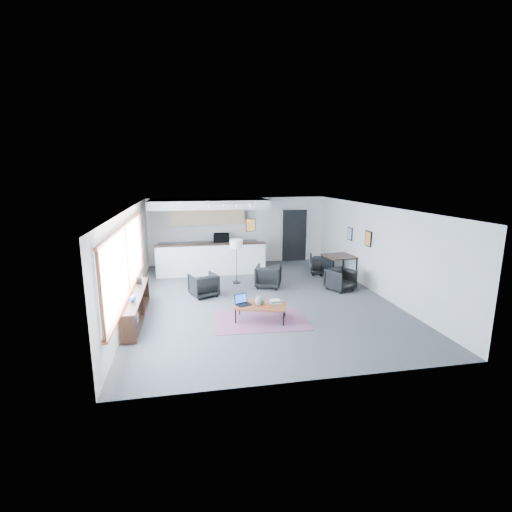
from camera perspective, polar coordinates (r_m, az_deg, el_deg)
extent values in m
cube|color=#474749|center=(10.78, 0.64, -6.42)|extent=(7.00, 9.00, 0.01)
cube|color=white|center=(10.24, 0.68, 7.54)|extent=(7.00, 9.00, 0.01)
cube|color=silver|center=(14.80, -2.78, 3.94)|extent=(7.00, 0.01, 2.60)
cube|color=silver|center=(6.24, 8.89, -8.09)|extent=(7.00, 0.01, 2.60)
cube|color=silver|center=(10.34, -18.75, -0.39)|extent=(0.01, 9.00, 2.60)
cube|color=silver|center=(11.63, 17.86, 1.03)|extent=(0.01, 9.00, 2.60)
cube|color=#8CBFFF|center=(9.43, -19.35, -0.38)|extent=(0.02, 5.80, 1.55)
cube|color=brown|center=(9.62, -18.84, -5.03)|extent=(0.10, 5.95, 0.06)
cube|color=brown|center=(9.29, -19.58, 4.44)|extent=(0.06, 5.95, 0.06)
cube|color=brown|center=(6.66, -22.77, -5.78)|extent=(0.06, 0.06, 1.60)
cube|color=brown|center=(9.42, -19.23, -0.37)|extent=(0.06, 0.06, 1.60)
cube|color=brown|center=(12.25, -17.32, 2.56)|extent=(0.06, 0.06, 1.60)
cube|color=black|center=(9.53, -18.05, -5.64)|extent=(0.35, 3.00, 0.05)
cube|color=black|center=(9.71, -17.82, -8.84)|extent=(0.35, 3.00, 0.05)
cube|color=black|center=(8.28, -19.15, -10.61)|extent=(0.33, 0.04, 0.55)
cube|color=black|center=(9.62, -17.93, -7.28)|extent=(0.33, 0.04, 0.55)
cube|color=black|center=(10.99, -17.03, -4.78)|extent=(0.33, 0.04, 0.55)
cube|color=#3359A5|center=(8.47, -18.93, -11.19)|extent=(0.18, 0.04, 0.20)
cube|color=silver|center=(8.63, -18.78, -10.68)|extent=(0.18, 0.04, 0.22)
cube|color=maroon|center=(8.78, -18.63, -10.19)|extent=(0.18, 0.04, 0.24)
cube|color=black|center=(8.94, -18.48, -9.90)|extent=(0.18, 0.04, 0.20)
cube|color=#3359A5|center=(9.09, -18.34, -9.44)|extent=(0.18, 0.04, 0.22)
cube|color=silver|center=(9.25, -18.21, -9.00)|extent=(0.18, 0.04, 0.24)
cube|color=maroon|center=(9.41, -18.07, -8.74)|extent=(0.18, 0.04, 0.20)
cube|color=black|center=(9.57, -17.95, -8.32)|extent=(0.18, 0.04, 0.22)
cube|color=#3359A5|center=(9.72, -17.84, -7.92)|extent=(0.18, 0.03, 0.24)
cube|color=silver|center=(9.89, -17.71, -7.69)|extent=(0.18, 0.03, 0.20)
cube|color=maroon|center=(10.04, -17.60, -7.31)|extent=(0.18, 0.03, 0.22)
cube|color=black|center=(10.20, -17.50, -6.94)|extent=(0.18, 0.04, 0.24)
cube|color=black|center=(10.26, -17.55, -3.67)|extent=(0.14, 0.02, 0.18)
sphere|color=#264C99|center=(8.93, -18.43, -6.23)|extent=(0.14, 0.14, 0.14)
cube|color=white|center=(13.06, -6.86, -0.63)|extent=(3.80, 0.25, 1.10)
cube|color=black|center=(12.94, -6.93, 1.79)|extent=(3.85, 0.32, 0.04)
cube|color=white|center=(14.49, -7.25, 0.25)|extent=(3.80, 0.60, 0.90)
cube|color=#2D2D2D|center=(14.40, -7.30, 2.04)|extent=(3.82, 0.62, 0.04)
cube|color=tan|center=(14.41, -7.45, 6.22)|extent=(2.80, 0.35, 0.70)
cube|color=white|center=(13.66, -7.33, 8.00)|extent=(4.20, 1.80, 0.30)
cube|color=black|center=(13.02, -0.82, 4.79)|extent=(0.35, 0.03, 0.45)
cube|color=orange|center=(13.00, -0.81, 4.78)|extent=(0.30, 0.01, 0.40)
cube|color=black|center=(15.24, 5.88, 3.18)|extent=(1.00, 0.12, 2.10)
cube|color=white|center=(15.12, 3.98, 3.14)|extent=(0.06, 0.10, 2.10)
cube|color=white|center=(15.41, 7.73, 3.23)|extent=(0.06, 0.10, 2.10)
cube|color=white|center=(15.12, 5.96, 7.19)|extent=(1.10, 0.10, 0.06)
cube|color=silver|center=(12.32, -4.13, 8.11)|extent=(1.60, 0.04, 0.04)
cylinder|color=silver|center=(12.27, -7.17, 7.66)|extent=(0.07, 0.07, 0.09)
cylinder|color=silver|center=(12.30, -5.06, 7.72)|extent=(0.07, 0.07, 0.09)
cylinder|color=silver|center=(12.35, -2.96, 7.77)|extent=(0.07, 0.07, 0.09)
cylinder|color=silver|center=(12.42, -0.89, 7.81)|extent=(0.07, 0.07, 0.09)
cube|color=black|center=(11.91, 16.88, 2.57)|extent=(0.03, 0.38, 0.48)
cube|color=orange|center=(11.91, 16.81, 2.57)|extent=(0.00, 0.32, 0.42)
cube|color=black|center=(13.07, 14.26, 3.33)|extent=(0.03, 0.34, 0.44)
cube|color=#859FC5|center=(13.06, 14.20, 3.33)|extent=(0.00, 0.28, 0.38)
cube|color=#65374F|center=(9.16, 0.74, -9.83)|extent=(2.32, 1.65, 0.01)
cube|color=brown|center=(9.02, 0.75, -7.63)|extent=(1.38, 1.01, 0.05)
cube|color=black|center=(8.91, -3.16, -9.29)|extent=(0.04, 0.04, 0.36)
cube|color=black|center=(9.43, -2.53, -8.03)|extent=(0.04, 0.04, 0.36)
cube|color=black|center=(8.79, 4.28, -9.62)|extent=(0.04, 0.04, 0.36)
cube|color=black|center=(9.32, 4.46, -8.32)|extent=(0.04, 0.04, 0.36)
cube|color=black|center=(8.77, 0.54, -8.44)|extent=(1.13, 0.39, 0.03)
cube|color=black|center=(9.30, 0.95, -7.20)|extent=(1.13, 0.39, 0.03)
cube|color=black|center=(9.00, -1.94, -7.48)|extent=(0.41, 0.36, 0.02)
cube|color=black|center=(9.06, -2.36, -6.53)|extent=(0.33, 0.19, 0.22)
cube|color=blue|center=(9.05, -2.35, -6.54)|extent=(0.30, 0.17, 0.19)
sphere|color=gray|center=(8.94, 0.60, -6.88)|extent=(0.23, 0.23, 0.23)
cube|color=silver|center=(9.13, 3.00, -7.14)|extent=(0.28, 0.23, 0.03)
cube|color=#3359A5|center=(9.12, 3.00, -6.97)|extent=(0.25, 0.21, 0.03)
cube|color=silver|center=(9.09, 2.97, -6.85)|extent=(0.23, 0.19, 0.03)
cube|color=#E5590C|center=(8.88, 1.70, -7.79)|extent=(0.14, 0.14, 0.01)
imported|color=black|center=(10.89, -8.08, -4.28)|extent=(0.90, 0.88, 0.74)
imported|color=black|center=(11.65, 1.91, -2.97)|extent=(0.95, 0.93, 0.77)
cylinder|color=black|center=(12.22, -2.98, -4.06)|extent=(0.29, 0.29, 0.03)
cylinder|color=black|center=(12.06, -3.01, -1.23)|extent=(0.02, 0.02, 1.22)
cylinder|color=#F1E5C6|center=(11.92, -3.05, 1.94)|extent=(0.48, 0.48, 0.27)
cube|color=black|center=(12.78, 12.65, -0.02)|extent=(1.06, 1.06, 0.04)
cylinder|color=black|center=(12.31, 11.81, -2.40)|extent=(0.05, 0.05, 0.77)
cylinder|color=black|center=(13.04, 10.01, -1.50)|extent=(0.05, 0.05, 0.77)
cylinder|color=black|center=(12.74, 15.18, -2.08)|extent=(0.05, 0.05, 0.77)
cylinder|color=black|center=(13.44, 13.25, -1.22)|extent=(0.05, 0.05, 0.77)
imported|color=black|center=(11.65, 12.88, -3.66)|extent=(0.79, 0.77, 0.63)
imported|color=black|center=(13.39, 9.98, -1.35)|extent=(0.80, 0.77, 0.67)
imported|color=black|center=(14.40, -5.34, 2.98)|extent=(0.63, 0.40, 0.40)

